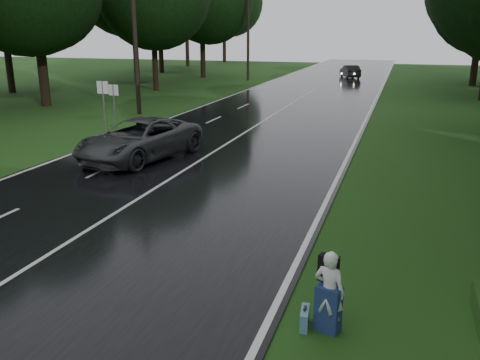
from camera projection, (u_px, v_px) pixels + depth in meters
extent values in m
plane|color=#1E4314|center=(26.00, 270.00, 11.44)|extent=(160.00, 160.00, 0.00)
cube|color=black|center=(261.00, 123.00, 29.69)|extent=(12.00, 140.00, 0.04)
cube|color=silver|center=(261.00, 122.00, 29.68)|extent=(0.12, 140.00, 0.01)
imported|color=#414345|center=(140.00, 139.00, 21.07)|extent=(3.92, 6.43, 1.67)
imported|color=black|center=(350.00, 71.00, 57.75)|extent=(2.85, 4.54, 1.41)
imported|color=silver|center=(329.00, 292.00, 8.95)|extent=(0.65, 0.51, 1.56)
cube|color=navy|center=(328.00, 309.00, 9.05)|extent=(0.50, 0.40, 0.87)
cube|color=black|center=(328.00, 268.00, 9.07)|extent=(0.39, 0.28, 0.50)
cube|color=teal|center=(305.00, 318.00, 9.22)|extent=(0.20, 0.51, 0.36)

